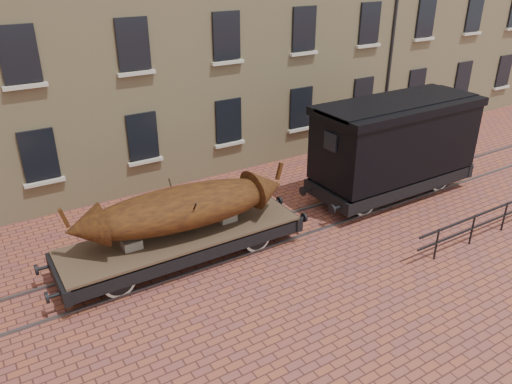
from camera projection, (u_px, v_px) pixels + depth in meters
ground at (277, 230)px, 16.13m from camera, size 90.00×90.00×0.00m
rail_track at (277, 230)px, 16.11m from camera, size 30.00×1.52×0.06m
flatcar_wagon at (182, 239)px, 14.25m from camera, size 7.74×2.10×1.17m
iron_boat at (183, 207)px, 13.88m from camera, size 6.43×2.07×1.54m
goods_van at (396, 138)px, 17.53m from camera, size 6.89×2.51×3.56m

